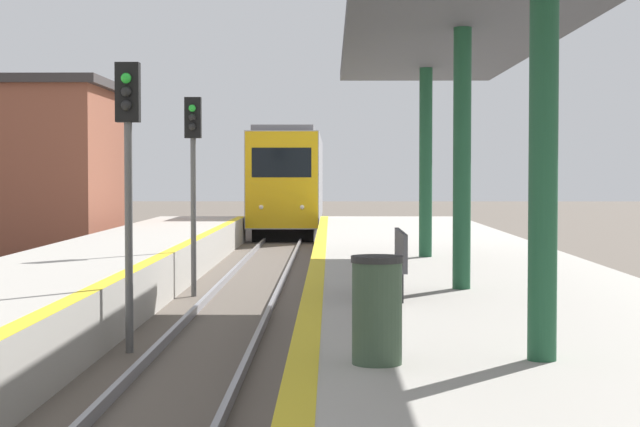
{
  "coord_description": "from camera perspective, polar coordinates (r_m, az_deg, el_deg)",
  "views": [
    {
      "loc": [
        1.91,
        -2.54,
        2.74
      ],
      "look_at": [
        1.68,
        20.2,
        1.87
      ],
      "focal_mm": 60.0,
      "sensor_mm": 36.0,
      "label": 1
    }
  ],
  "objects": [
    {
      "name": "train",
      "position": [
        50.41,
        -1.59,
        1.74
      ],
      "size": [
        2.89,
        18.41,
        4.63
      ],
      "color": "black",
      "rests_on": "ground"
    },
    {
      "name": "signal_mid",
      "position": [
        16.43,
        -10.2,
        3.35
      ],
      "size": [
        0.36,
        0.31,
        4.4
      ],
      "color": "#595959",
      "rests_on": "ground"
    },
    {
      "name": "signal_far",
      "position": [
        23.74,
        -6.78,
        3.0
      ],
      "size": [
        0.36,
        0.31,
        4.4
      ],
      "color": "#595959",
      "rests_on": "ground"
    },
    {
      "name": "trash_bin",
      "position": [
        9.73,
        3.06,
        -5.14
      ],
      "size": [
        0.48,
        0.48,
        0.98
      ],
      "color": "#384C38",
      "rests_on": "platform_right"
    },
    {
      "name": "bench",
      "position": [
        15.03,
        3.87,
        -2.55
      ],
      "size": [
        0.44,
        1.92,
        0.92
      ],
      "color": "#4C4C51",
      "rests_on": "platform_right"
    }
  ]
}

